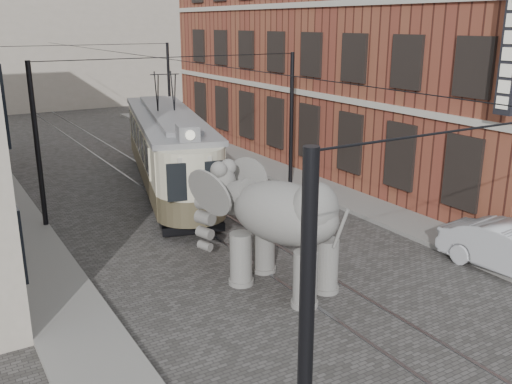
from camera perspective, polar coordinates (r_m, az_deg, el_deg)
ground at (r=18.58m, az=0.66°, el=-6.09°), size 120.00×120.00×0.00m
tram_rails at (r=18.58m, az=0.66°, el=-6.06°), size 1.54×80.00×0.02m
sidewalk_right at (r=22.10m, az=14.04°, el=-2.62°), size 2.00×60.00×0.15m
sidewalk_left at (r=16.41m, az=-19.36°, el=-10.06°), size 2.00×60.00×0.15m
brick_building at (r=30.94m, az=9.60°, el=14.28°), size 8.00×26.00×12.00m
distant_block at (r=55.30m, az=-22.50°, el=15.32°), size 28.00×10.00×14.00m
catenary at (r=21.86m, az=-6.69°, el=5.53°), size 11.00×30.20×6.00m
tram at (r=25.42m, az=-8.97°, el=6.01°), size 5.92×13.18×5.13m
elephant at (r=15.60m, az=2.82°, el=-3.92°), size 4.89×6.33×3.42m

